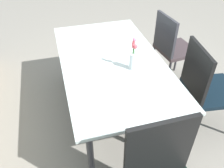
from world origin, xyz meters
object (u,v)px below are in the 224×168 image
dining_table (112,65)px  flower_vase (133,57)px  chair_near_left (206,85)px  chair_near_right (172,46)px

dining_table → flower_vase: bearing=-141.4°
dining_table → chair_near_left: (-0.37, -0.82, -0.14)m
chair_near_right → chair_near_left: bearing=-7.2°
dining_table → chair_near_right: (0.37, -0.84, -0.12)m
dining_table → chair_near_left: size_ratio=1.79×
chair_near_right → flower_vase: size_ratio=3.01×
chair_near_right → flower_vase: bearing=-57.9°
chair_near_right → dining_table: bearing=-72.3°
dining_table → flower_vase: (-0.18, -0.14, 0.17)m
dining_table → chair_near_right: size_ratio=1.82×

